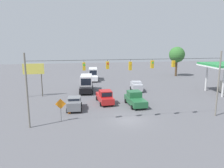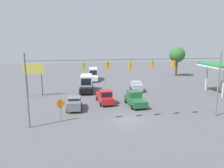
% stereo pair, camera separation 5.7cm
% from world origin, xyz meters
% --- Properties ---
extents(ground_plane, '(140.00, 140.00, 0.00)m').
position_xyz_m(ground_plane, '(0.00, 0.00, 0.00)').
color(ground_plane, '#56565B').
extents(overhead_signal_span, '(23.41, 0.38, 8.43)m').
position_xyz_m(overhead_signal_span, '(0.04, 0.37, 5.43)').
color(overhead_signal_span, slate).
rests_on(overhead_signal_span, ground_plane).
extents(sedan_grey_parked_shoulder, '(2.24, 4.19, 1.83)m').
position_xyz_m(sedan_grey_parked_shoulder, '(6.59, -5.45, 0.96)').
color(sedan_grey_parked_shoulder, slate).
rests_on(sedan_grey_parked_shoulder, ground_plane).
extents(sedan_silver_oncoming_far, '(2.40, 4.20, 1.88)m').
position_xyz_m(sedan_silver_oncoming_far, '(-5.40, -15.19, 0.98)').
color(sedan_silver_oncoming_far, '#A8AAB2').
rests_on(sedan_silver_oncoming_far, ground_plane).
extents(box_truck_black_withflow_far, '(2.99, 7.03, 3.13)m').
position_xyz_m(box_truck_black_withflow_far, '(4.22, -16.50, 1.53)').
color(box_truck_black_withflow_far, black).
rests_on(box_truck_black_withflow_far, ground_plane).
extents(pickup_truck_red_withflow_mid, '(2.44, 5.37, 2.12)m').
position_xyz_m(pickup_truck_red_withflow_mid, '(1.83, -7.96, 0.98)').
color(pickup_truck_red_withflow_mid, red).
rests_on(pickup_truck_red_withflow_mid, ground_plane).
extents(pickup_truck_green_crossing_near, '(2.48, 5.23, 2.12)m').
position_xyz_m(pickup_truck_green_crossing_near, '(-2.50, -5.94, 0.98)').
color(pickup_truck_green_crossing_near, '#236038').
rests_on(pickup_truck_green_crossing_near, ground_plane).
extents(box_truck_white_withflow_deep, '(2.78, 7.22, 2.94)m').
position_xyz_m(box_truck_white_withflow_deep, '(1.89, -28.45, 1.45)').
color(box_truck_white_withflow_deep, silver).
rests_on(box_truck_white_withflow_deep, ground_plane).
extents(traffic_cone_nearest, '(0.42, 0.42, 0.63)m').
position_xyz_m(traffic_cone_nearest, '(7.27, -3.91, 0.31)').
color(traffic_cone_nearest, orange).
rests_on(traffic_cone_nearest, ground_plane).
extents(traffic_cone_second, '(0.42, 0.42, 0.63)m').
position_xyz_m(traffic_cone_second, '(7.35, -6.20, 0.31)').
color(traffic_cone_second, orange).
rests_on(traffic_cone_second, ground_plane).
extents(traffic_cone_third, '(0.42, 0.42, 0.63)m').
position_xyz_m(traffic_cone_third, '(7.43, -8.77, 0.31)').
color(traffic_cone_third, orange).
rests_on(traffic_cone_third, ground_plane).
extents(roadside_billboard, '(3.54, 0.16, 5.80)m').
position_xyz_m(roadside_billboard, '(13.32, -13.98, 4.28)').
color(roadside_billboard, '#4C473D').
rests_on(roadside_billboard, ground_plane).
extents(work_zone_sign, '(1.27, 0.06, 2.84)m').
position_xyz_m(work_zone_sign, '(8.18, -1.01, 1.99)').
color(work_zone_sign, slate).
rests_on(work_zone_sign, ground_plane).
extents(tree_horizon_left, '(4.22, 4.22, 7.98)m').
position_xyz_m(tree_horizon_left, '(-21.13, -30.72, 5.80)').
color(tree_horizon_left, '#4C3823').
rests_on(tree_horizon_left, ground_plane).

